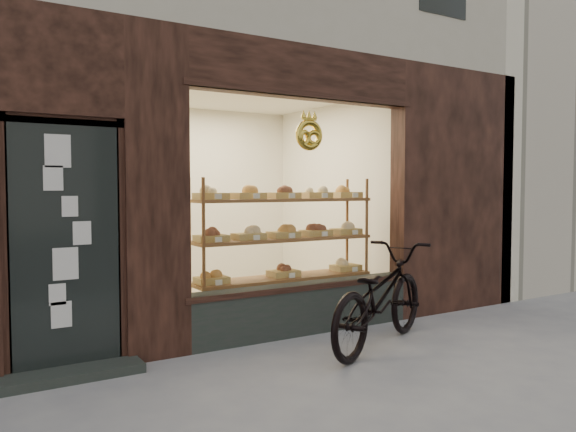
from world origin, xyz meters
TOP-DOWN VIEW (x-y plane):
  - ground at (0.00, 0.00)m, footprint 90.00×90.00m
  - neighbor_right at (9.60, 5.50)m, footprint 12.00×7.00m
  - display_shelf at (0.45, 2.55)m, footprint 2.20×0.45m
  - bicycle at (0.80, 1.29)m, footprint 2.05×1.43m

SIDE VIEW (x-z plane):
  - ground at x=0.00m, z-range 0.00..0.00m
  - bicycle at x=0.80m, z-range 0.00..1.02m
  - display_shelf at x=0.45m, z-range 0.04..1.74m
  - neighbor_right at x=9.60m, z-range 0.00..9.00m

